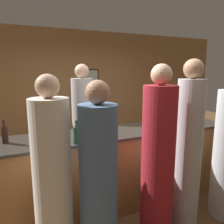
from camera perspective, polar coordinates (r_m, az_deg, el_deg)
ground_plane at (r=3.47m, az=2.82°, el=-22.14°), size 14.00×14.00×0.00m
back_wall at (r=5.24m, az=-9.20°, el=5.29°), size 8.00×0.08×2.80m
bar_counter at (r=3.21m, az=2.91°, el=-14.03°), size 3.26×0.70×1.07m
bartender at (r=3.73m, az=-7.51°, el=-4.19°), size 0.36×0.36×1.99m
guest_0 at (r=2.14m, az=-15.19°, el=-18.04°), size 0.34×0.34×1.86m
guest_1 at (r=2.46m, az=11.89°, el=-12.78°), size 0.36×0.36×1.95m
guest_3 at (r=2.16m, az=-3.51°, el=-18.28°), size 0.36×0.36×1.81m
guest_4 at (r=2.74m, az=19.23°, el=-9.73°), size 0.31×0.31×2.01m
wine_bottle_0 at (r=2.76m, az=-26.22°, el=-5.20°), size 0.07×0.07×0.27m
wine_bottle_1 at (r=2.50m, az=-9.24°, el=-5.87°), size 0.08×0.08×0.27m
wine_glass_0 at (r=2.68m, az=-7.08°, el=-4.53°), size 0.06×0.06×0.15m
wine_glass_1 at (r=3.16m, az=12.79°, el=-2.33°), size 0.06×0.06×0.15m
wine_glass_2 at (r=2.62m, az=-15.15°, el=-4.86°), size 0.07×0.07×0.17m
wine_glass_3 at (r=3.17m, az=17.19°, el=-2.61°), size 0.08×0.08×0.14m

